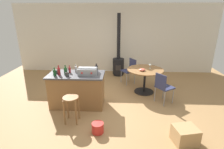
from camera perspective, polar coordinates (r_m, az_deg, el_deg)
The scene contains 22 objects.
ground_plane at distance 4.75m, azimuth -0.30°, elevation -9.97°, with size 8.80×8.80×0.00m, color #A37A4C.
back_wall at distance 7.15m, azimuth 0.95°, elevation 11.56°, with size 8.00×0.10×2.70m, color silver.
kitchen_island at distance 4.66m, azimuth -11.31°, elevation -4.90°, with size 1.42×0.71×0.88m.
wooden_stool at distance 3.99m, azimuth -13.26°, elevation -9.22°, with size 0.34×0.34×0.62m.
dining_table at distance 5.37m, azimuth 10.73°, elevation -0.05°, with size 1.08×1.08×0.75m.
folding_chair_near at distance 4.84m, azimuth 16.39°, elevation -3.63°, with size 0.56×0.56×0.85m.
folding_chair_far at distance 6.06m, azimuth 5.84°, elevation 1.74°, with size 0.55×0.55×0.85m.
wood_stove at distance 6.79m, azimuth 2.11°, elevation 4.25°, with size 0.44×0.45×2.34m.
toolbox at distance 4.38m, azimuth -8.01°, elevation 1.08°, with size 0.47×0.26×0.19m.
bottle_0 at distance 4.49m, azimuth -17.01°, elevation 1.00°, with size 0.07×0.07×0.25m.
bottle_1 at distance 4.62m, azimuth -11.73°, elevation 1.74°, with size 0.06×0.06×0.21m.
bottle_2 at distance 4.57m, azimuth -5.12°, elevation 1.94°, with size 0.08×0.08×0.22m.
bottle_3 at distance 4.48m, azimuth -18.28°, elevation 0.61°, with size 0.07×0.07×0.21m.
bottle_4 at distance 4.46m, azimuth -14.96°, elevation 1.08°, with size 0.08×0.08×0.25m.
bottle_5 at distance 4.60m, azimuth -13.70°, elevation 1.49°, with size 0.06×0.06×0.20m.
cup_0 at distance 4.72m, azimuth -14.95°, elevation 1.44°, with size 0.11×0.07×0.10m.
cup_1 at distance 4.36m, azimuth -14.44°, elevation 0.05°, with size 0.12×0.09×0.11m.
cup_2 at distance 4.67m, azimuth -17.44°, elevation 0.94°, with size 0.12×0.09×0.08m.
wine_glass at distance 5.39m, azimuth 12.42°, elevation 3.04°, with size 0.07×0.07×0.14m.
serving_bowl at distance 5.15m, azimuth 9.87°, elevation 1.58°, with size 0.18×0.18×0.07m, color #DB6651.
cardboard_box at distance 3.74m, azimuth 22.78°, elevation -17.80°, with size 0.43×0.37×0.33m, color tan.
plastic_bucket at distance 3.76m, azimuth -4.70°, elevation -16.98°, with size 0.25×0.25×0.22m, color red.
Camera 1 is at (0.22, -4.13, 2.34)m, focal length 27.92 mm.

